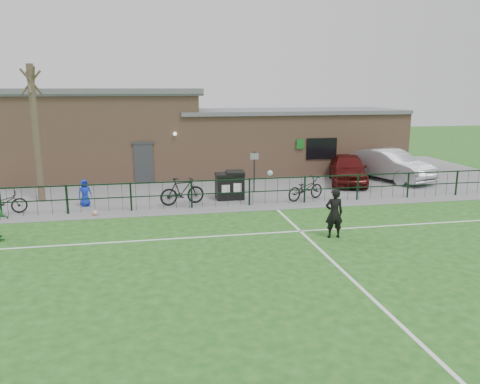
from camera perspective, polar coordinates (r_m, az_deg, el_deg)
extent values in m
plane|color=#1E5418|center=(12.72, 4.38, -10.61)|extent=(90.00, 90.00, 0.00)
cube|color=slate|center=(25.45, -3.66, 1.27)|extent=(34.00, 13.00, 0.02)
cube|color=white|center=(19.95, -1.54, -1.91)|extent=(28.00, 0.10, 0.01)
cube|color=white|center=(16.36, 0.67, -5.19)|extent=(28.00, 0.10, 0.01)
cube|color=white|center=(13.36, 12.81, -9.72)|extent=(0.10, 16.00, 0.01)
cube|color=black|center=(20.00, -1.64, -0.11)|extent=(28.00, 0.10, 1.20)
cylinder|color=#4C3E2E|center=(22.38, -23.60, 6.43)|extent=(0.30, 0.30, 6.00)
cube|color=black|center=(21.28, -1.93, 0.58)|extent=(0.73, 0.83, 1.10)
cube|color=black|center=(21.39, -0.60, 0.76)|extent=(0.86, 0.95, 1.18)
cylinder|color=black|center=(22.63, 1.74, 2.46)|extent=(0.07, 0.07, 2.00)
imported|color=#4E0E0D|center=(25.53, 13.00, 2.79)|extent=(3.18, 4.88, 1.55)
imported|color=#AFB1B7|center=(27.01, 17.77, 3.18)|extent=(3.44, 5.39, 1.68)
imported|color=black|center=(20.93, -26.99, -1.21)|extent=(1.94, 1.22, 0.96)
imported|color=black|center=(20.43, -7.05, 0.11)|extent=(2.05, 0.99, 1.19)
imported|color=black|center=(21.34, 7.98, 0.42)|extent=(2.10, 1.41, 1.04)
imported|color=#132CBA|center=(21.08, -18.39, -0.10)|extent=(0.66, 0.55, 1.16)
imported|color=black|center=(16.14, 11.40, -2.56)|extent=(0.65, 0.45, 1.71)
sphere|color=white|center=(18.84, 3.69, 2.32)|extent=(0.22, 0.22, 0.22)
sphere|color=white|center=(19.56, -17.25, -2.45)|extent=(0.23, 0.23, 0.23)
cube|color=#A57A5C|center=(28.12, -4.51, 5.93)|extent=(24.00, 5.00, 3.50)
cube|color=#A57A5C|center=(27.94, -17.62, 10.18)|extent=(11.52, 5.00, 1.20)
cube|color=#515358|center=(27.92, -17.72, 11.66)|extent=(12.02, 5.40, 0.28)
cube|color=#515358|center=(29.04, 5.99, 9.78)|extent=(13.44, 5.30, 0.22)
cube|color=#383A3D|center=(25.53, -11.66, 3.44)|extent=(1.00, 0.08, 2.10)
cube|color=black|center=(27.23, 9.91, 5.24)|extent=(1.80, 0.08, 1.20)
cube|color=#19661E|center=(26.71, 7.35, 5.84)|extent=(0.45, 0.04, 0.55)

